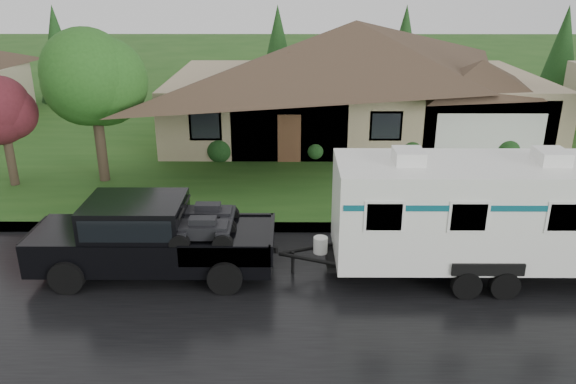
# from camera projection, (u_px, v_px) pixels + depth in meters

# --- Properties ---
(ground) EXTENTS (140.00, 140.00, 0.00)m
(ground) POSITION_uv_depth(u_px,v_px,m) (331.00, 262.00, 16.20)
(ground) COLOR #204A17
(ground) RESTS_ON ground
(road) EXTENTS (140.00, 8.00, 0.01)m
(road) POSITION_uv_depth(u_px,v_px,m) (336.00, 299.00, 14.33)
(road) COLOR black
(road) RESTS_ON ground
(curb) EXTENTS (140.00, 0.50, 0.15)m
(curb) POSITION_uv_depth(u_px,v_px,m) (327.00, 227.00, 18.27)
(curb) COLOR gray
(curb) RESTS_ON ground
(lawn) EXTENTS (140.00, 26.00, 0.15)m
(lawn) POSITION_uv_depth(u_px,v_px,m) (313.00, 129.00, 30.18)
(lawn) COLOR #204A17
(lawn) RESTS_ON ground
(house_main) EXTENTS (19.44, 10.80, 6.90)m
(house_main) POSITION_uv_depth(u_px,v_px,m) (361.00, 66.00, 27.82)
(house_main) COLOR #9E876B
(house_main) RESTS_ON lawn
(tree_left_green) EXTENTS (3.47, 3.47, 5.74)m
(tree_left_green) POSITION_uv_depth(u_px,v_px,m) (93.00, 79.00, 20.92)
(tree_left_green) COLOR #382B1E
(tree_left_green) RESTS_ON lawn
(tree_red) EXTENTS (2.52, 2.52, 4.17)m
(tree_red) POSITION_uv_depth(u_px,v_px,m) (2.00, 111.00, 20.83)
(tree_red) COLOR #382B1E
(tree_red) RESTS_ON lawn
(shrub_row) EXTENTS (13.60, 1.00, 1.00)m
(shrub_row) POSITION_uv_depth(u_px,v_px,m) (363.00, 149.00, 24.64)
(shrub_row) COLOR #143814
(shrub_row) RESTS_ON lawn
(pickup_truck) EXTENTS (6.46, 2.46, 2.15)m
(pickup_truck) POSITION_uv_depth(u_px,v_px,m) (149.00, 235.00, 15.22)
(pickup_truck) COLOR black
(pickup_truck) RESTS_ON ground
(travel_trailer) EXTENTS (7.97, 2.80, 3.58)m
(travel_trailer) POSITION_uv_depth(u_px,v_px,m) (477.00, 210.00, 14.92)
(travel_trailer) COLOR white
(travel_trailer) RESTS_ON ground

